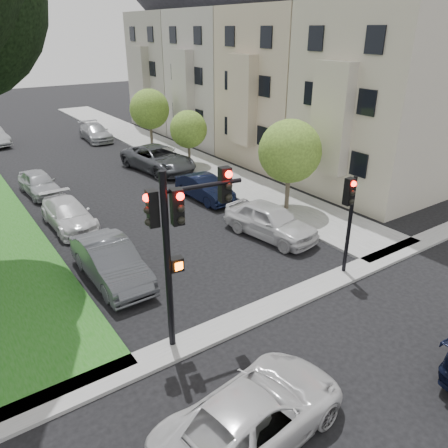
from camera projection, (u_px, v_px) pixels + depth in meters
ground at (317, 339)px, 13.34m from camera, size 140.00×140.00×0.00m
sidewalk_right at (158, 146)px, 34.82m from camera, size 3.50×44.00×0.12m
sidewalk_cross at (274, 306)px, 14.82m from camera, size 60.00×1.00×0.12m
house_a at (386, 64)px, 22.96m from camera, size 7.70×7.55×15.97m
house_b at (289, 57)px, 28.58m from camera, size 7.70×7.55×15.97m
house_c at (224, 52)px, 34.20m from camera, size 7.70×7.55×15.97m
house_d at (177, 49)px, 39.83m from camera, size 7.70×7.55×15.97m
small_tree_a at (290, 151)px, 21.47m from camera, size 3.14×3.14×4.70m
small_tree_b at (188, 129)px, 29.14m from camera, size 2.50×2.50×3.75m
small_tree_c at (150, 109)px, 33.28m from camera, size 3.03×3.03×4.54m
traffic_signal_main at (180, 228)px, 11.73m from camera, size 2.67×0.70×5.46m
traffic_signal_secondary at (349, 208)px, 15.70m from camera, size 0.49×0.40×3.93m
car_cross_near at (255, 413)px, 9.92m from camera, size 5.10×2.87×1.35m
car_parked_0 at (270, 221)px, 19.59m from camera, size 2.56×4.81×1.56m
car_parked_1 at (205, 188)px, 23.91m from camera, size 1.60×4.08×1.32m
car_parked_2 at (158, 159)px, 28.78m from camera, size 3.50×6.13×1.61m
car_parked_4 at (95, 132)px, 36.61m from camera, size 2.18×4.79×1.36m
car_parked_5 at (111, 262)px, 16.14m from camera, size 1.67×4.69×1.54m
car_parked_6 at (68, 214)px, 20.62m from camera, size 1.83×4.40×1.27m
car_parked_7 at (39, 183)px, 24.68m from camera, size 1.80×3.99×1.33m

